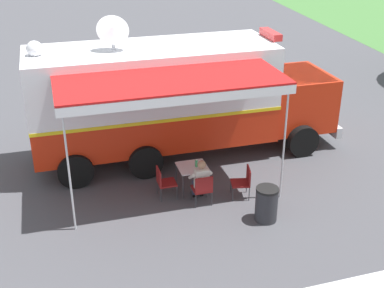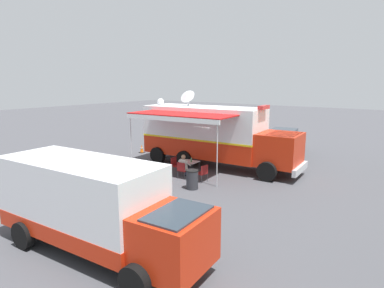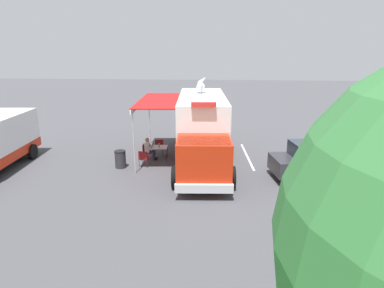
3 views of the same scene
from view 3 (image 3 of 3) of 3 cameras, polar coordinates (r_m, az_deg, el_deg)
ground_plane at (r=18.81m, az=1.70°, el=-2.16°), size 100.00×100.00×0.00m
lot_stripe at (r=19.12m, az=9.63°, el=-2.07°), size 0.41×4.80×0.01m
command_truck at (r=17.56m, az=1.68°, el=3.10°), size 5.31×9.62×4.53m
folding_table at (r=18.18m, az=-5.62°, el=-0.66°), size 0.85×0.85×0.73m
water_bottle at (r=18.05m, az=-5.78°, el=-0.26°), size 0.07×0.07×0.22m
folding_chair_at_table at (r=18.30m, az=-8.13°, el=-1.16°), size 0.51×0.51×0.87m
folding_chair_beside_table at (r=19.06m, az=-5.78°, el=-0.37°), size 0.51×0.51×0.87m
folding_chair_spare_by_truck at (r=17.17m, az=-8.47°, el=-2.34°), size 0.55×0.55×0.87m
seated_responder at (r=18.23m, az=-7.56°, el=-0.75°), size 0.68×0.57×1.25m
trash_bin at (r=17.30m, az=-12.45°, el=-2.61°), size 0.57×0.57×0.91m
traffic_cone at (r=23.88m, az=2.65°, el=2.51°), size 0.36×0.36×0.58m
car_behind_truck at (r=16.45m, az=20.94°, el=-2.75°), size 4.43×2.51×1.76m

